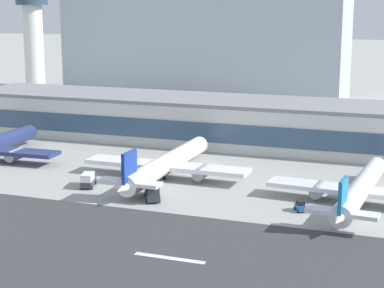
% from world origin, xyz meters
% --- Properties ---
extents(runway_centreline_dash_5, '(12.00, 1.20, 0.01)m').
position_xyz_m(runway_centreline_dash_5, '(38.91, -0.66, 0.09)').
color(runway_centreline_dash_5, white).
rests_on(runway_centreline_dash_5, runway_strip).
extents(terminal_building, '(153.67, 26.69, 12.95)m').
position_xyz_m(terminal_building, '(16.66, 87.82, 6.48)').
color(terminal_building, silver).
rests_on(terminal_building, ground_plane).
extents(control_tower, '(13.68, 13.68, 45.26)m').
position_xyz_m(control_tower, '(-75.58, 136.31, 26.20)').
color(control_tower, silver).
rests_on(control_tower, ground_plane).
extents(distant_hotel_block, '(122.10, 34.51, 49.91)m').
position_xyz_m(distant_hotel_block, '(-17.94, 180.16, 24.95)').
color(distant_hotel_block, '#A8B2BC').
rests_on(distant_hotel_block, ground_plane).
extents(airliner_navy_tail_gate_1, '(39.51, 49.88, 10.41)m').
position_xyz_m(airliner_navy_tail_gate_1, '(19.56, 43.98, 3.32)').
color(airliner_navy_tail_gate_1, white).
rests_on(airliner_navy_tail_gate_1, ground_plane).
extents(airliner_blue_tail_gate_2, '(37.98, 46.97, 9.80)m').
position_xyz_m(airliner_blue_tail_gate_2, '(64.10, 38.49, 3.12)').
color(airliner_blue_tail_gate_2, silver).
rests_on(airliner_blue_tail_gate_2, ground_plane).
extents(service_fuel_truck_0, '(6.25, 8.74, 3.95)m').
position_xyz_m(service_fuel_truck_0, '(23.22, 28.51, 2.03)').
color(service_fuel_truck_0, '#2D3338').
rests_on(service_fuel_truck_0, ground_plane).
extents(service_box_truck_1, '(4.04, 6.44, 3.25)m').
position_xyz_m(service_box_truck_1, '(6.22, 32.07, 1.79)').
color(service_box_truck_1, '#2D3338').
rests_on(service_box_truck_1, ground_plane).
extents(service_baggage_tug_2, '(2.99, 3.58, 2.20)m').
position_xyz_m(service_baggage_tug_2, '(53.78, 30.90, 1.05)').
color(service_baggage_tug_2, '#23569E').
rests_on(service_baggage_tug_2, ground_plane).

